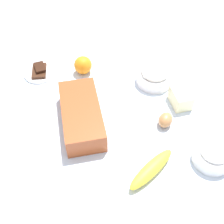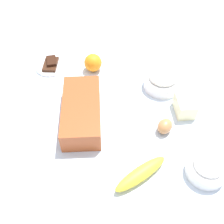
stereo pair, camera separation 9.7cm
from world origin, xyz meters
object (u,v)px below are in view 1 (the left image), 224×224
at_px(sugar_bowl, 213,155).
at_px(orange_fruit, 83,65).
at_px(banana, 151,169).
at_px(chocolate_plate, 40,72).
at_px(butter_block, 181,98).
at_px(loaf_pan, 81,115).
at_px(egg_near_butter, 165,120).
at_px(flour_bowl, 155,76).

height_order(sugar_bowl, orange_fruit, orange_fruit).
distance_m(banana, chocolate_plate, 0.62).
xyz_separation_m(banana, chocolate_plate, (0.51, 0.36, -0.01)).
relative_size(orange_fruit, butter_block, 0.82).
relative_size(loaf_pan, chocolate_plate, 2.22).
bearing_deg(banana, chocolate_plate, 34.88).
bearing_deg(sugar_bowl, butter_block, 6.57).
bearing_deg(egg_near_butter, banana, 153.21).
height_order(butter_block, egg_near_butter, butter_block).
height_order(orange_fruit, butter_block, orange_fruit).
relative_size(sugar_bowl, chocolate_plate, 0.95).
height_order(sugar_bowl, egg_near_butter, sugar_bowl).
xyz_separation_m(loaf_pan, butter_block, (0.04, -0.37, -0.01)).
xyz_separation_m(loaf_pan, banana, (-0.23, -0.20, -0.02)).
bearing_deg(butter_block, egg_near_butter, 138.12).
bearing_deg(orange_fruit, chocolate_plate, 85.88).
height_order(flour_bowl, sugar_bowl, flour_bowl).
relative_size(sugar_bowl, butter_block, 1.37).
relative_size(sugar_bowl, egg_near_butter, 2.02).
bearing_deg(chocolate_plate, loaf_pan, -150.72).
distance_m(loaf_pan, sugar_bowl, 0.45).
relative_size(flour_bowl, egg_near_butter, 2.34).
height_order(flour_bowl, orange_fruit, orange_fruit).
relative_size(butter_block, egg_near_butter, 1.48).
bearing_deg(loaf_pan, sugar_bowl, -121.71).
xyz_separation_m(butter_block, chocolate_plate, (0.24, 0.53, -0.02)).
xyz_separation_m(loaf_pan, orange_fruit, (0.27, -0.02, -0.00)).
xyz_separation_m(loaf_pan, flour_bowl, (0.17, -0.30, -0.01)).
height_order(loaf_pan, sugar_bowl, loaf_pan).
bearing_deg(sugar_bowl, orange_fruit, 38.04).
height_order(orange_fruit, chocolate_plate, orange_fruit).
height_order(flour_bowl, chocolate_plate, flour_bowl).
xyz_separation_m(sugar_bowl, orange_fruit, (0.48, 0.38, 0.01)).
distance_m(butter_block, chocolate_plate, 0.58).
xyz_separation_m(loaf_pan, egg_near_butter, (-0.05, -0.29, -0.02)).
relative_size(flour_bowl, banana, 0.75).
height_order(flour_bowl, egg_near_butter, flour_bowl).
distance_m(orange_fruit, egg_near_butter, 0.42).
bearing_deg(banana, flour_bowl, -14.46).
relative_size(flour_bowl, butter_block, 1.58).
bearing_deg(chocolate_plate, flour_bowl, -103.67).
xyz_separation_m(banana, orange_fruit, (0.50, 0.18, 0.02)).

